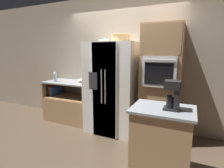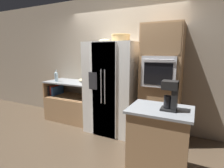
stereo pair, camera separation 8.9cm
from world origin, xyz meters
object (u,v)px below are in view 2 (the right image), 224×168
at_px(coffee_maker, 171,94).
at_px(bottle_tall, 56,76).
at_px(refrigerator, 113,88).
at_px(wicker_basket, 121,38).
at_px(wall_oven, 161,83).
at_px(fruit_bowl, 104,41).
at_px(mixing_bowl, 85,80).

bearing_deg(coffee_maker, bottle_tall, 160.16).
height_order(refrigerator, bottle_tall, refrigerator).
xyz_separation_m(wicker_basket, coffee_maker, (1.10, -1.04, -0.75)).
distance_m(wicker_basket, coffee_maker, 1.69).
distance_m(wall_oven, fruit_bowl, 1.42).
bearing_deg(refrigerator, coffee_maker, -39.40).
xyz_separation_m(fruit_bowl, coffee_maker, (1.50, -1.13, -0.71)).
height_order(wall_oven, fruit_bowl, wall_oven).
relative_size(bottle_tall, mixing_bowl, 0.96).
xyz_separation_m(refrigerator, wicker_basket, (0.17, -0.00, 0.98)).
height_order(refrigerator, mixing_bowl, refrigerator).
height_order(refrigerator, coffee_maker, refrigerator).
bearing_deg(bottle_tall, wicker_basket, 2.28).
bearing_deg(wall_oven, mixing_bowl, 176.59).
height_order(wicker_basket, mixing_bowl, wicker_basket).
xyz_separation_m(bottle_tall, coffee_maker, (2.71, -0.98, 0.08)).
distance_m(refrigerator, mixing_bowl, 0.83).
bearing_deg(wicker_basket, fruit_bowl, 167.01).
relative_size(refrigerator, fruit_bowl, 8.13).
bearing_deg(wicker_basket, coffee_maker, -43.47).
bearing_deg(wall_oven, wicker_basket, -174.29).
xyz_separation_m(wall_oven, bottle_tall, (-2.38, -0.14, 0.00)).
bearing_deg(wicker_basket, wall_oven, 5.71).
height_order(wall_oven, mixing_bowl, wall_oven).
distance_m(fruit_bowl, coffee_maker, 2.01).
height_order(fruit_bowl, coffee_maker, fruit_bowl).
height_order(fruit_bowl, bottle_tall, fruit_bowl).
distance_m(wicker_basket, fruit_bowl, 0.42).
bearing_deg(coffee_maker, refrigerator, 140.60).
bearing_deg(mixing_bowl, bottle_tall, -158.59).
xyz_separation_m(refrigerator, fruit_bowl, (-0.23, 0.09, 0.94)).
bearing_deg(mixing_bowl, refrigerator, -12.59).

